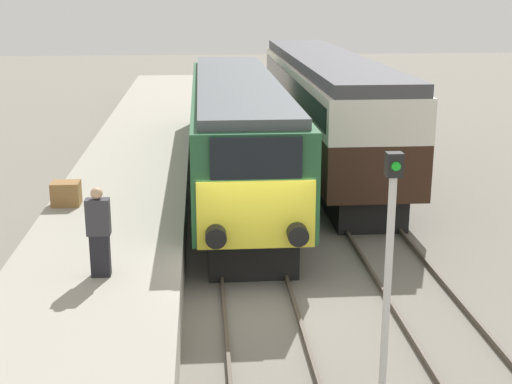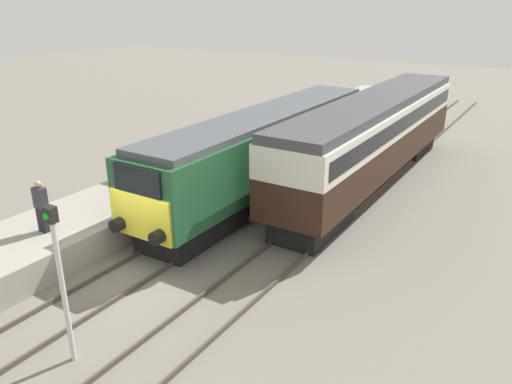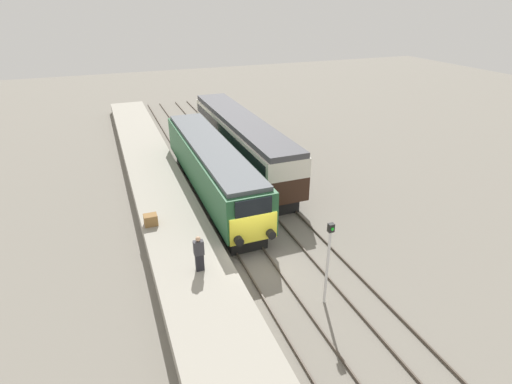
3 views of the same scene
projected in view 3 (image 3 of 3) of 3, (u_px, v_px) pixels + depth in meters
The scene contains 9 objects.
ground_plane at pixel (258, 264), 19.94m from camera, with size 120.00×120.00×0.00m, color slate.
platform_left at pixel (163, 198), 25.34m from camera, with size 3.50×50.00×1.00m.
rails_near_track at pixel (227, 216), 24.09m from camera, with size 1.51×60.00×0.14m.
rails_far_track at pixel (279, 207), 25.20m from camera, with size 1.50×60.00×0.14m.
locomotive at pixel (212, 167), 25.87m from camera, with size 2.70×15.69×3.67m.
passenger_carriage at pixel (242, 138), 29.98m from camera, with size 2.75×16.68×4.01m.
person_on_platform at pixel (199, 254), 17.51m from camera, with size 0.44×0.26×1.74m.
signal_post at pixel (328, 257), 16.43m from camera, with size 0.24×0.28×3.96m.
luggage_crate at pixel (151, 220), 21.28m from camera, with size 0.70×0.56×0.60m.
Camera 3 is at (-5.99, -15.17, 12.03)m, focal length 28.00 mm.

